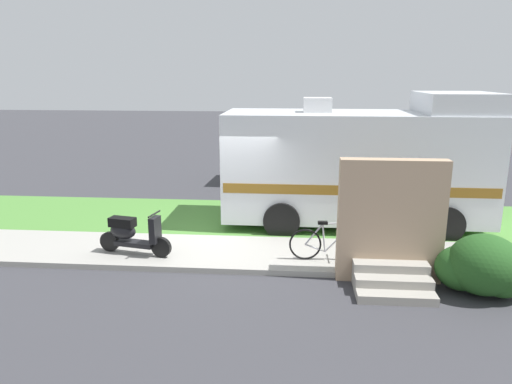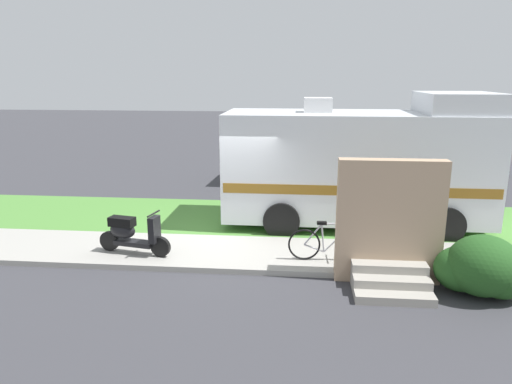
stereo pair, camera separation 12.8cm
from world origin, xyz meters
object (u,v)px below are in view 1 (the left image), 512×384
Objects in this scene: scooter at (132,234)px; bottle_green at (419,247)px; pickup_truck_near at (296,157)px; pickup_truck_far at (401,147)px; motorhome_rv at (359,164)px; bicycle at (331,243)px.

scooter is 6.77× the size of bottle_green.
pickup_truck_near is 5.13m from pickup_truck_far.
motorhome_rv is at bearing 28.42° from scooter.
pickup_truck_far is at bearing 70.96° from bicycle.
scooter is 0.29× the size of pickup_truck_near.
pickup_truck_near is at bearing 108.22° from motorhome_rv.
motorhome_rv is at bearing -109.77° from pickup_truck_far.
scooter is at bearing -151.58° from motorhome_rv.
pickup_truck_near reaches higher than scooter.
motorhome_rv is 5.94m from scooter.
bicycle is (-0.85, -2.79, -1.16)m from motorhome_rv.
scooter is (-5.14, -2.78, -1.09)m from motorhome_rv.
pickup_truck_near is 23.36× the size of bottle_green.
pickup_truck_far is at bearing 80.54° from bottle_green.
motorhome_rv is at bearing -71.78° from pickup_truck_near.
scooter is at bearing 179.82° from bicycle.
bottle_green is (2.70, -6.98, -0.77)m from pickup_truck_near.
bicycle is at bearing -109.04° from pickup_truck_far.
bottle_green is at bearing -68.83° from pickup_truck_near.
bicycle reaches higher than bottle_green.
pickup_truck_far is at bearing 70.23° from motorhome_rv.
pickup_truck_near is at bearing 111.17° from bottle_green.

